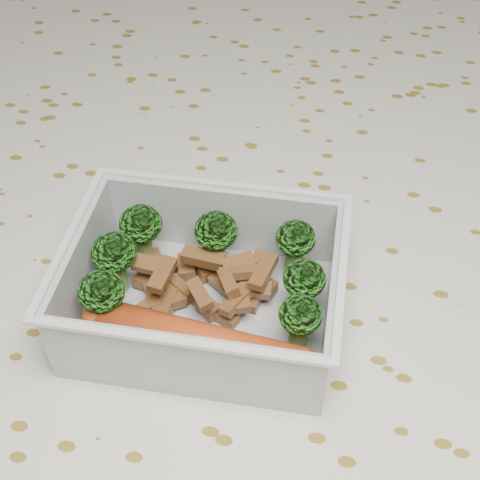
# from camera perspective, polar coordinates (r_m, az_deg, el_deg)

# --- Properties ---
(dining_table) EXTENTS (1.40, 0.90, 0.75)m
(dining_table) POSITION_cam_1_polar(r_m,az_deg,el_deg) (0.51, -0.87, -8.75)
(dining_table) COLOR brown
(dining_table) RESTS_ON ground
(tablecloth) EXTENTS (1.46, 0.96, 0.19)m
(tablecloth) POSITION_cam_1_polar(r_m,az_deg,el_deg) (0.47, -0.94, -5.17)
(tablecloth) COLOR beige
(tablecloth) RESTS_ON dining_table
(lunch_container) EXTENTS (0.16, 0.13, 0.06)m
(lunch_container) POSITION_cam_1_polar(r_m,az_deg,el_deg) (0.40, -3.04, -4.73)
(lunch_container) COLOR silver
(lunch_container) RESTS_ON tablecloth
(broccoli_florets) EXTENTS (0.14, 0.09, 0.04)m
(broccoli_florets) POSITION_cam_1_polar(r_m,az_deg,el_deg) (0.40, -3.28, -1.88)
(broccoli_florets) COLOR #608C3F
(broccoli_florets) RESTS_ON lunch_container
(meat_pile) EXTENTS (0.09, 0.06, 0.03)m
(meat_pile) POSITION_cam_1_polar(r_m,az_deg,el_deg) (0.42, -3.09, -3.55)
(meat_pile) COLOR brown
(meat_pile) RESTS_ON lunch_container
(sausage) EXTENTS (0.14, 0.04, 0.02)m
(sausage) POSITION_cam_1_polar(r_m,az_deg,el_deg) (0.38, -3.57, -8.67)
(sausage) COLOR #AB3B16
(sausage) RESTS_ON lunch_container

